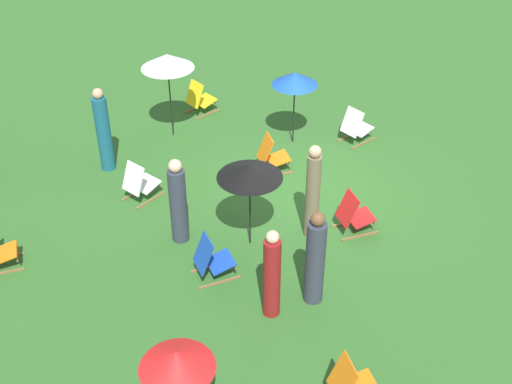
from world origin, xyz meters
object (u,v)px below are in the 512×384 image
umbrella_0 (177,360)px  person_3 (315,260)px  deckchair_7 (200,99)px  person_0 (313,193)px  person_2 (272,275)px  deckchair_4 (272,155)px  umbrella_1 (295,79)px  deckchair_9 (140,183)px  person_1 (103,132)px  deckchair_5 (212,260)px  umbrella_2 (250,172)px  umbrella_3 (167,61)px  deckchair_8 (356,127)px  person_4 (178,203)px  deckchair_6 (354,215)px

umbrella_0 → person_3: 3.33m
deckchair_7 → person_0: 5.41m
deckchair_7 → person_2: 7.07m
deckchair_4 → umbrella_1: bearing=-39.0°
deckchair_9 → person_0: (-2.79, -2.16, 0.56)m
person_1 → deckchair_5: bearing=-129.9°
person_3 → deckchair_5: bearing=32.0°
person_2 → umbrella_2: bearing=-20.1°
deckchair_7 → umbrella_3: (-0.62, 1.07, 1.47)m
umbrella_3 → person_3: 6.24m
umbrella_3 → person_0: (-4.73, -0.43, -0.91)m
umbrella_1 → deckchair_7: bearing=24.2°
deckchair_9 → deckchair_8: bearing=-113.9°
deckchair_5 → deckchair_7: same height
deckchair_4 → person_1: 3.56m
umbrella_2 → person_3: person_3 is taller
person_1 → person_4: 3.01m
deckchair_4 → deckchair_8: bearing=-73.7°
deckchair_7 → person_0: size_ratio=0.44×
deckchair_6 → person_2: person_2 is taller
umbrella_0 → deckchair_8: bearing=-55.8°
deckchair_6 → umbrella_2: bearing=81.6°
person_0 → deckchair_8: bearing=-129.2°
umbrella_3 → person_1: 2.12m
deckchair_7 → umbrella_2: (-4.96, 1.73, 1.20)m
deckchair_5 → umbrella_1: size_ratio=0.49×
person_3 → deckchair_4: bearing=-31.0°
person_0 → person_1: (4.21, 2.26, -0.03)m
deckchair_4 → deckchair_7: size_ratio=1.04×
person_0 → deckchair_9: bearing=-38.1°
deckchair_8 → person_1: person_1 is taller
deckchair_8 → umbrella_0: umbrella_0 is taller
umbrella_3 → person_0: umbrella_3 is taller
person_1 → person_3: (-5.62, -1.25, -0.06)m
deckchair_5 → deckchair_9: size_ratio=0.96×
umbrella_2 → person_3: 1.94m
deckchair_7 → person_2: (-6.63, 2.41, 0.42)m
deckchair_6 → umbrella_0: umbrella_0 is taller
umbrella_1 → person_3: size_ratio=0.97×
deckchair_7 → umbrella_0: (-7.92, 4.69, 1.17)m
deckchair_7 → deckchair_9: 3.79m
deckchair_5 → umbrella_0: (-2.56, 1.92, 1.17)m
deckchair_4 → umbrella_2: size_ratio=0.51×
deckchair_5 → deckchair_6: 2.87m
deckchair_9 → person_0: size_ratio=0.45×
deckchair_4 → person_1: bearing=72.4°
umbrella_1 → person_1: size_ratio=0.91×
deckchair_4 → deckchair_5: bearing=146.1°
person_1 → umbrella_3: bearing=-25.9°
deckchair_5 → deckchair_4: bearing=-40.8°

